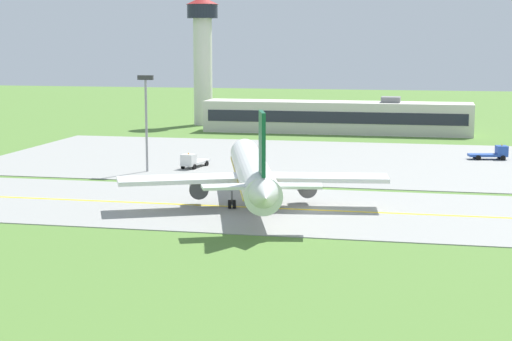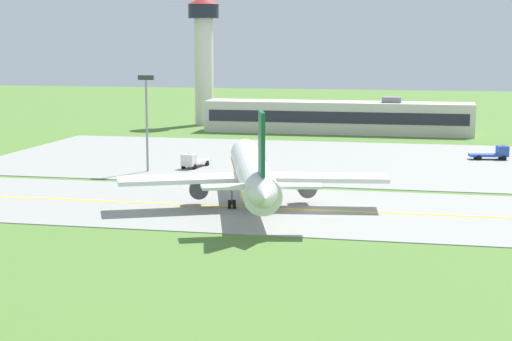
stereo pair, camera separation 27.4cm
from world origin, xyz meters
name	(u,v)px [view 1 (the left image)]	position (x,y,z in m)	size (l,w,h in m)	color
ground_plane	(315,211)	(0.00, 0.00, 0.00)	(500.00, 500.00, 0.00)	#517A33
taxiway_strip	(315,210)	(0.00, 0.00, 0.05)	(240.00, 28.00, 0.10)	gray
apron_pad	(411,163)	(10.00, 42.00, 0.05)	(140.00, 52.00, 0.10)	gray
taxiway_centreline	(315,210)	(0.00, 0.00, 0.11)	(220.00, 0.60, 0.01)	yellow
airplane_lead	(253,173)	(-7.76, 1.20, 4.13)	(31.93, 38.97, 12.70)	white
service_truck_fuel	(192,161)	(-23.48, 28.97, 1.18)	(3.34, 6.68, 2.59)	silver
service_truck_pushback	(494,153)	(23.45, 48.79, 1.18)	(6.67, 3.28, 2.59)	#264CA5
terminal_building	(337,117)	(-7.22, 84.96, 3.42)	(57.59, 8.81, 8.00)	beige
control_tower	(203,49)	(-40.45, 96.60, 17.89)	(7.60, 7.60, 30.00)	silver
apron_light_mast	(146,111)	(-29.22, 24.14, 9.33)	(2.40, 0.50, 14.70)	gray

